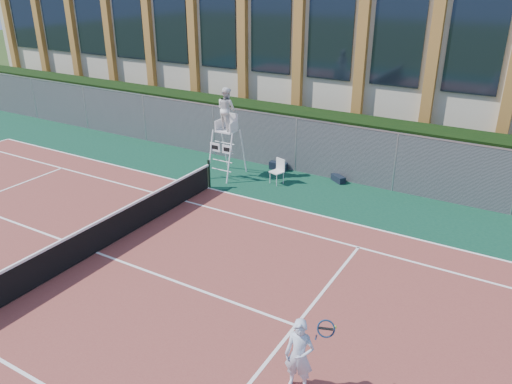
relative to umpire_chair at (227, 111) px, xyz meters
The scene contains 12 objects.
ground 7.51m from the umpire_chair, 89.06° to the right, with size 120.00×120.00×0.00m, color #233814.
apron 6.58m from the umpire_chair, 88.90° to the right, with size 36.00×20.00×0.01m, color #0B3426.
tennis_court 7.50m from the umpire_chair, 89.06° to the right, with size 23.77×10.97×0.02m, color brown.
tennis_net 7.34m from the umpire_chair, 89.06° to the right, with size 0.10×11.30×1.10m.
fence 2.30m from the umpire_chair, 86.21° to the left, with size 40.00×0.06×2.20m, color #595E60, non-canonical shape.
hedge 3.31m from the umpire_chair, 87.75° to the left, with size 40.00×1.40×2.20m, color black.
building 11.01m from the umpire_chair, 89.39° to the left, with size 45.00×10.60×8.22m.
umpire_chair is the anchor object (origin of this frame).
plastic_chair 2.94m from the umpire_chair, ahead, with size 0.55×0.55×0.95m.
sports_bag_near 3.22m from the umpire_chair, 46.44° to the left, with size 0.73×0.29×0.31m, color black.
sports_bag_far 5.00m from the umpire_chair, 20.89° to the left, with size 0.62×0.27×0.25m, color black.
tennis_player 11.53m from the umpire_chair, 49.65° to the right, with size 0.91×0.64×1.58m.
Camera 1 is at (10.28, -8.36, 7.36)m, focal length 35.00 mm.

